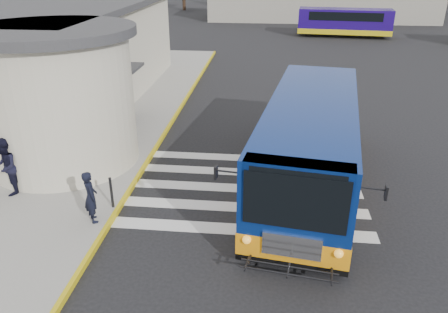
# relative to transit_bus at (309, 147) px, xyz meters

# --- Properties ---
(ground) EXTENTS (140.00, 140.00, 0.00)m
(ground) POSITION_rel_transit_bus_xyz_m (-1.72, 0.34, -1.40)
(ground) COLOR black
(ground) RESTS_ON ground
(sidewalk) EXTENTS (10.00, 34.00, 0.15)m
(sidewalk) POSITION_rel_transit_bus_xyz_m (-10.72, 4.34, -1.33)
(sidewalk) COLOR gray
(sidewalk) RESTS_ON ground
(curb_strip) EXTENTS (0.12, 34.00, 0.16)m
(curb_strip) POSITION_rel_transit_bus_xyz_m (-5.77, 4.34, -1.32)
(curb_strip) COLOR gold
(curb_strip) RESTS_ON ground
(station_building) EXTENTS (12.70, 18.70, 4.80)m
(station_building) POSITION_rel_transit_bus_xyz_m (-12.56, 7.24, 1.16)
(station_building) COLOR beige
(station_building) RESTS_ON ground
(crosswalk) EXTENTS (8.00, 5.35, 0.01)m
(crosswalk) POSITION_rel_transit_bus_xyz_m (-2.22, -0.46, -1.40)
(crosswalk) COLOR silver
(crosswalk) RESTS_ON ground
(depot_building) EXTENTS (26.40, 8.40, 4.20)m
(depot_building) POSITION_rel_transit_bus_xyz_m (4.28, 42.34, 0.70)
(depot_building) COLOR gray
(depot_building) RESTS_ON ground
(transit_bus) EXTENTS (4.62, 10.67, 2.93)m
(transit_bus) POSITION_rel_transit_bus_xyz_m (0.00, 0.00, 0.00)
(transit_bus) COLOR navy
(transit_bus) RESTS_ON ground
(pedestrian_a) EXTENTS (0.63, 0.68, 1.55)m
(pedestrian_a) POSITION_rel_transit_bus_xyz_m (-6.22, -3.05, -0.48)
(pedestrian_a) COLOR black
(pedestrian_a) RESTS_ON sidewalk
(pedestrian_b) EXTENTS (1.01, 1.11, 1.86)m
(pedestrian_b) POSITION_rel_transit_bus_xyz_m (-9.43, -1.79, -0.33)
(pedestrian_b) COLOR black
(pedestrian_b) RESTS_ON sidewalk
(bollard) EXTENTS (0.08, 0.08, 0.99)m
(bollard) POSITION_rel_transit_bus_xyz_m (-5.92, -2.27, -0.76)
(bollard) COLOR black
(bollard) RESTS_ON sidewalk
(far_bus_a) EXTENTS (8.70, 3.22, 2.19)m
(far_bus_a) POSITION_rel_transit_bus_xyz_m (5.40, 30.17, 0.02)
(far_bus_a) COLOR #1C085F
(far_bus_a) RESTS_ON ground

